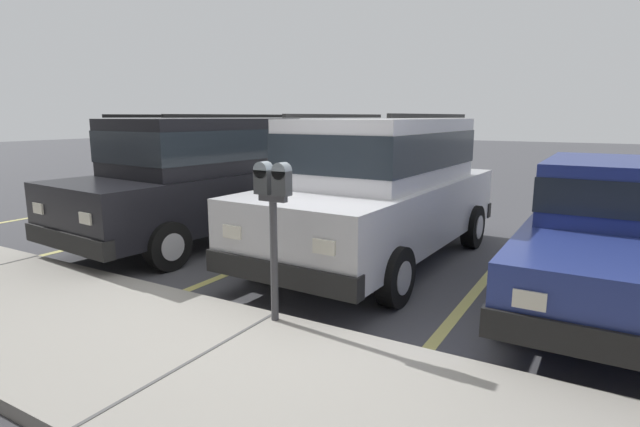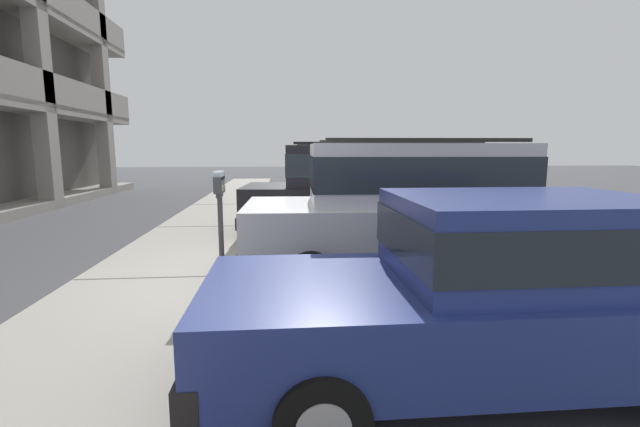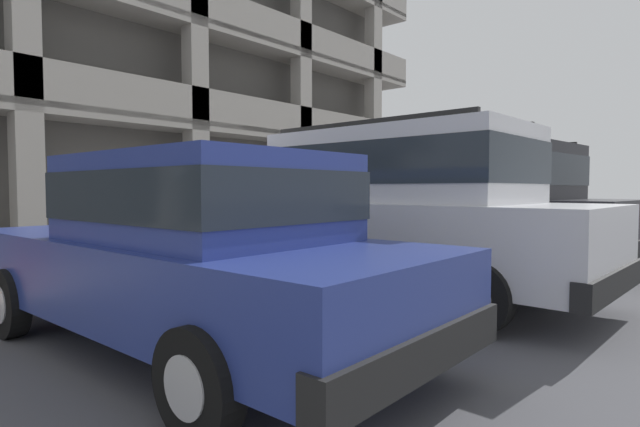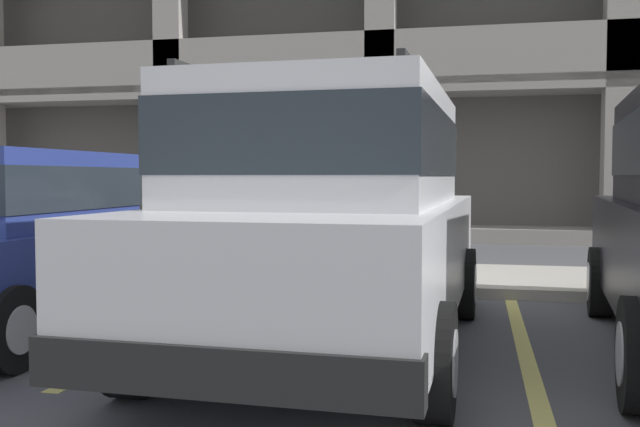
{
  "view_description": "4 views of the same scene",
  "coord_description": "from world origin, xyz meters",
  "views": [
    {
      "loc": [
        -2.71,
        3.94,
        2.0
      ],
      "look_at": [
        0.22,
        -1.02,
        0.88
      ],
      "focal_mm": 28.0,
      "sensor_mm": 36.0,
      "label": 1
    },
    {
      "loc": [
        -5.94,
        -0.5,
        1.9
      ],
      "look_at": [
        0.06,
        -1.03,
        0.99
      ],
      "focal_mm": 24.0,
      "sensor_mm": 36.0,
      "label": 2
    },
    {
      "loc": [
        -5.12,
        -5.53,
        1.28
      ],
      "look_at": [
        0.2,
        -0.97,
        0.94
      ],
      "focal_mm": 28.0,
      "sensor_mm": 36.0,
      "label": 3
    },
    {
      "loc": [
        1.09,
        -7.65,
        1.33
      ],
      "look_at": [
        -0.38,
        -0.98,
        0.98
      ],
      "focal_mm": 40.0,
      "sensor_mm": 36.0,
      "label": 4
    }
  ],
  "objects": [
    {
      "name": "parking_meter_near",
      "position": [
        -0.09,
        0.35,
        1.23
      ],
      "size": [
        0.35,
        0.12,
        1.49
      ],
      "color": "#47474C",
      "rests_on": "sidewalk"
    },
    {
      "name": "silver_suv",
      "position": [
        0.03,
        -2.34,
        1.09
      ],
      "size": [
        2.13,
        4.84,
        2.03
      ],
      "rotation": [
        0.0,
        0.0,
        -0.03
      ],
      "color": "silver",
      "rests_on": "ground_plane"
    },
    {
      "name": "ground_plane",
      "position": [
        0.0,
        0.0,
        -0.05
      ],
      "size": [
        80.0,
        80.0,
        0.1
      ],
      "color": "#4C4C51"
    },
    {
      "name": "red_sedan",
      "position": [
        -2.8,
        -2.2,
        0.82
      ],
      "size": [
        1.86,
        4.49,
        1.54
      ],
      "rotation": [
        0.0,
        0.0,
        -0.0
      ],
      "color": "navy",
      "rests_on": "ground_plane"
    },
    {
      "name": "parking_stall_lines",
      "position": [
        1.46,
        -1.4,
        0.0
      ],
      "size": [
        11.82,
        4.8,
        0.01
      ],
      "color": "#DBD16B",
      "rests_on": "ground_plane"
    },
    {
      "name": "dark_hatchback",
      "position": [
        3.02,
        -2.06,
        1.09
      ],
      "size": [
        2.3,
        4.92,
        2.03
      ],
      "rotation": [
        0.0,
        0.0,
        -0.09
      ],
      "color": "black",
      "rests_on": "ground_plane"
    },
    {
      "name": "sidewalk",
      "position": [
        0.0,
        1.3,
        0.06
      ],
      "size": [
        40.0,
        2.2,
        0.12
      ],
      "color": "#ADA89E",
      "rests_on": "ground_plane"
    }
  ]
}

